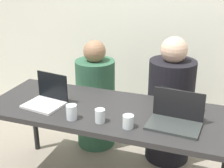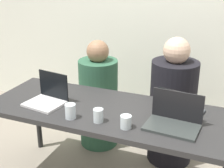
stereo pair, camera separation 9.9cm
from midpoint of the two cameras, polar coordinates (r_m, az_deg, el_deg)
back_wall at (r=3.55m, az=9.18°, el=11.23°), size 4.94×0.10×2.36m
desk at (r=2.42m, az=0.53°, el=-5.93°), size 1.90×0.73×0.74m
person_on_left at (r=3.15m, az=-1.57°, el=-2.94°), size 0.41×0.41×1.11m
person_on_right at (r=2.94m, az=11.90°, el=-4.42°), size 0.51×0.51×1.20m
laptop_back_right at (r=2.36m, az=13.56°, el=-4.41°), size 0.33×0.27×0.21m
laptop_front_right at (r=2.19m, az=12.52°, el=-6.36°), size 0.37×0.28×0.23m
laptop_front_left at (r=2.52m, az=-10.55°, el=-2.32°), size 0.32×0.29×0.23m
water_glass_left at (r=2.25m, az=-6.35°, el=-5.15°), size 0.08×0.08×0.11m
water_glass_center at (r=2.19m, az=-1.21°, el=-5.94°), size 0.07×0.07×0.10m
water_glass_right at (r=2.12m, az=3.90°, el=-7.08°), size 0.08×0.08×0.09m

